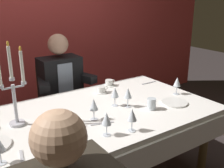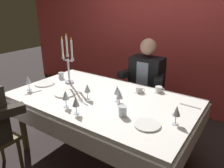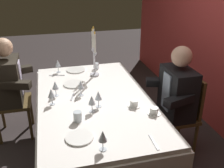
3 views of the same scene
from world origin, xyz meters
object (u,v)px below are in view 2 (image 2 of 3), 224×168
dinner_plate_1 (65,93)px  coffee_cup_0 (159,90)px  coffee_cup_1 (139,90)px  dining_table (102,107)px  candelabra (68,63)px  dinner_plate_0 (45,83)px  wine_glass_0 (76,102)px  dinner_plate_2 (147,124)px  wine_glass_3 (120,95)px  wine_glass_4 (176,111)px  wine_glass_6 (87,88)px  wine_glass_2 (28,80)px  wine_glass_5 (65,96)px  water_tumbler_1 (123,111)px  seated_diner_1 (147,76)px  wine_glass_1 (117,90)px  water_tumbler_0 (61,75)px

dinner_plate_1 → coffee_cup_0: size_ratio=1.77×
coffee_cup_1 → dining_table: bearing=-128.0°
dinner_plate_1 → candelabra: bearing=127.3°
dinner_plate_0 → coffee_cup_0: (1.23, 0.55, 0.02)m
dinner_plate_0 → wine_glass_0: size_ratio=1.44×
dinner_plate_2 → wine_glass_3: (-0.37, 0.17, 0.11)m
dining_table → wine_glass_4: 0.85m
candelabra → wine_glass_4: 1.41m
dinner_plate_0 → wine_glass_6: size_ratio=1.44×
wine_glass_2 → wine_glass_6: size_ratio=1.00×
dining_table → dinner_plate_2: dinner_plate_2 is taller
wine_glass_5 → coffee_cup_1: (0.40, 0.70, -0.09)m
dinner_plate_2 → wine_glass_5: (-0.77, -0.13, 0.11)m
dinner_plate_0 → dinner_plate_2: same height
water_tumbler_1 → seated_diner_1: 1.14m
dinner_plate_2 → wine_glass_4: wine_glass_4 is taller
dinner_plate_0 → wine_glass_1: wine_glass_1 is taller
wine_glass_2 → wine_glass_4: size_ratio=1.00×
dining_table → wine_glass_2: wine_glass_2 is taller
wine_glass_1 → coffee_cup_1: bearing=77.1°
wine_glass_3 → dining_table: bearing=166.0°
candelabra → wine_glass_2: bearing=-116.4°
seated_diner_1 → wine_glass_2: bearing=-126.5°
coffee_cup_1 → water_tumbler_0: bearing=-171.4°
coffee_cup_0 → wine_glass_1: bearing=-118.6°
candelabra → coffee_cup_0: bearing=18.9°
water_tumbler_0 → wine_glass_5: bearing=-40.0°
dinner_plate_1 → wine_glass_4: 1.19m
dining_table → wine_glass_0: size_ratio=11.83×
wine_glass_0 → wine_glass_2: size_ratio=1.00×
dinner_plate_1 → dinner_plate_2: (1.00, -0.08, 0.00)m
wine_glass_3 → wine_glass_5: same height
wine_glass_6 → wine_glass_0: bearing=-67.7°
wine_glass_2 → wine_glass_0: bearing=-7.6°
candelabra → wine_glass_3: (0.84, -0.18, -0.13)m
dinner_plate_2 → wine_glass_1: size_ratio=1.35×
candelabra → wine_glass_6: candelabra is taller
dinner_plate_0 → coffee_cup_1: 1.14m
wine_glass_3 → seated_diner_1: size_ratio=0.13×
dining_table → dinner_plate_1: (-0.37, -0.16, 0.13)m
dining_table → wine_glass_0: bearing=-85.4°
candelabra → water_tumbler_0: (-0.21, 0.06, -0.21)m
dinner_plate_1 → wine_glass_2: (-0.42, -0.15, 0.11)m
wine_glass_1 → coffee_cup_0: (0.25, 0.46, -0.09)m
wine_glass_3 → wine_glass_6: 0.36m
dinner_plate_2 → water_tumbler_0: size_ratio=2.80×
dinner_plate_2 → wine_glass_0: 0.64m
dinner_plate_0 → coffee_cup_1: size_ratio=1.78×
dinner_plate_0 → wine_glass_1: (0.98, 0.09, 0.11)m
dinner_plate_0 → wine_glass_3: size_ratio=1.44×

